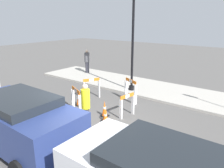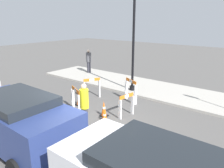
% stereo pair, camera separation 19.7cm
% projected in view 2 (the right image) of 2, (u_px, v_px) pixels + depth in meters
% --- Properties ---
extents(ground_plane, '(60.00, 60.00, 0.00)m').
position_uv_depth(ground_plane, '(93.00, 138.00, 7.60)').
color(ground_plane, '#565451').
extents(sidewalk_slab, '(18.00, 3.23, 0.12)m').
position_uv_depth(sidewalk_slab, '(168.00, 92.00, 12.18)').
color(sidewalk_slab, '#ADA89E').
rests_on(sidewalk_slab, ground_plane).
extents(streetlamp_post, '(0.44, 0.44, 6.04)m').
position_uv_depth(streetlamp_post, '(134.00, 19.00, 11.27)').
color(streetlamp_post, black).
rests_on(streetlamp_post, sidewalk_slab).
extents(barricade_0, '(0.90, 0.51, 1.15)m').
position_uv_depth(barricade_0, '(131.00, 90.00, 10.76)').
color(barricade_0, white).
rests_on(barricade_0, ground_plane).
extents(barricade_1, '(0.55, 0.82, 1.06)m').
position_uv_depth(barricade_1, '(92.00, 87.00, 11.29)').
color(barricade_1, white).
rests_on(barricade_1, ground_plane).
extents(barricade_2, '(0.95, 0.53, 1.10)m').
position_uv_depth(barricade_2, '(76.00, 99.00, 9.54)').
color(barricade_2, white).
rests_on(barricade_2, ground_plane).
extents(barricade_3, '(0.26, 0.81, 0.99)m').
position_uv_depth(barricade_3, '(126.00, 105.00, 9.12)').
color(barricade_3, white).
rests_on(barricade_3, ground_plane).
extents(traffic_cone_0, '(0.30, 0.30, 0.67)m').
position_uv_depth(traffic_cone_0, '(79.00, 99.00, 10.40)').
color(traffic_cone_0, black).
rests_on(traffic_cone_0, ground_plane).
extents(traffic_cone_1, '(0.30, 0.30, 0.47)m').
position_uv_depth(traffic_cone_1, '(104.00, 116.00, 8.77)').
color(traffic_cone_1, black).
rests_on(traffic_cone_1, ground_plane).
extents(traffic_cone_2, '(0.30, 0.30, 0.68)m').
position_uv_depth(traffic_cone_2, '(104.00, 109.00, 9.19)').
color(traffic_cone_2, black).
rests_on(traffic_cone_2, ground_plane).
extents(person_worker, '(0.41, 0.41, 1.78)m').
position_uv_depth(person_worker, '(84.00, 105.00, 7.92)').
color(person_worker, '#33333D').
rests_on(person_worker, ground_plane).
extents(person_pedestrian, '(0.41, 0.41, 1.70)m').
position_uv_depth(person_pedestrian, '(89.00, 61.00, 16.15)').
color(person_pedestrian, '#33333D').
rests_on(person_pedestrian, sidewalk_slab).
extents(parked_car_1, '(4.33, 2.01, 1.74)m').
position_uv_depth(parked_car_1, '(18.00, 118.00, 6.82)').
color(parked_car_1, navy).
rests_on(parked_car_1, ground_plane).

